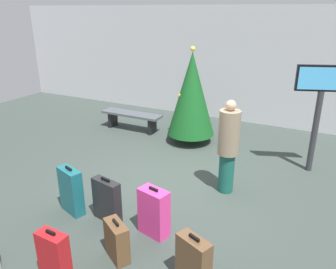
{
  "coord_description": "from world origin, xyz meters",
  "views": [
    {
      "loc": [
        2.48,
        -4.99,
        3.14
      ],
      "look_at": [
        -0.19,
        0.26,
        0.9
      ],
      "focal_mm": 35.46,
      "sensor_mm": 36.0,
      "label": 1
    }
  ],
  "objects_px": {
    "traveller_0": "(228,145)",
    "suitcase_0": "(193,262)",
    "waiting_bench": "(132,117)",
    "suitcase_2": "(71,191)",
    "suitcase_6": "(117,241)",
    "suitcase_1": "(154,212)",
    "suitcase_4": "(54,257)",
    "flight_info_kiosk": "(320,98)",
    "holiday_tree": "(192,94)",
    "suitcase_3": "(107,200)"
  },
  "relations": [
    {
      "from": "suitcase_3",
      "to": "suitcase_6",
      "type": "xyz_separation_m",
      "value": [
        0.64,
        -0.64,
        -0.08
      ]
    },
    {
      "from": "suitcase_0",
      "to": "suitcase_4",
      "type": "xyz_separation_m",
      "value": [
        -1.54,
        -0.68,
        0.0
      ]
    },
    {
      "from": "waiting_bench",
      "to": "suitcase_0",
      "type": "relative_size",
      "value": 2.42
    },
    {
      "from": "suitcase_3",
      "to": "suitcase_4",
      "type": "xyz_separation_m",
      "value": [
        0.18,
        -1.3,
        -0.01
      ]
    },
    {
      "from": "suitcase_0",
      "to": "suitcase_6",
      "type": "relative_size",
      "value": 1.22
    },
    {
      "from": "suitcase_2",
      "to": "suitcase_6",
      "type": "bearing_deg",
      "value": -23.85
    },
    {
      "from": "suitcase_4",
      "to": "suitcase_0",
      "type": "bearing_deg",
      "value": 23.81
    },
    {
      "from": "suitcase_3",
      "to": "suitcase_4",
      "type": "bearing_deg",
      "value": -82.05
    },
    {
      "from": "suitcase_1",
      "to": "holiday_tree",
      "type": "bearing_deg",
      "value": 105.01
    },
    {
      "from": "suitcase_4",
      "to": "suitcase_3",
      "type": "bearing_deg",
      "value": 97.95
    },
    {
      "from": "suitcase_1",
      "to": "suitcase_3",
      "type": "height_order",
      "value": "suitcase_1"
    },
    {
      "from": "waiting_bench",
      "to": "suitcase_6",
      "type": "distance_m",
      "value": 5.07
    },
    {
      "from": "flight_info_kiosk",
      "to": "suitcase_3",
      "type": "height_order",
      "value": "flight_info_kiosk"
    },
    {
      "from": "traveller_0",
      "to": "suitcase_2",
      "type": "bearing_deg",
      "value": -138.71
    },
    {
      "from": "suitcase_2",
      "to": "waiting_bench",
      "type": "bearing_deg",
      "value": 108.71
    },
    {
      "from": "suitcase_6",
      "to": "suitcase_2",
      "type": "bearing_deg",
      "value": 156.15
    },
    {
      "from": "suitcase_1",
      "to": "suitcase_6",
      "type": "xyz_separation_m",
      "value": [
        -0.18,
        -0.68,
        -0.09
      ]
    },
    {
      "from": "holiday_tree",
      "to": "traveller_0",
      "type": "xyz_separation_m",
      "value": [
        1.53,
        -1.92,
        -0.33
      ]
    },
    {
      "from": "traveller_0",
      "to": "suitcase_1",
      "type": "xyz_separation_m",
      "value": [
        -0.56,
        -1.68,
        -0.54
      ]
    },
    {
      "from": "flight_info_kiosk",
      "to": "suitcase_6",
      "type": "xyz_separation_m",
      "value": [
        -2.03,
        -3.95,
        -1.27
      ]
    },
    {
      "from": "traveller_0",
      "to": "suitcase_3",
      "type": "distance_m",
      "value": 2.27
    },
    {
      "from": "holiday_tree",
      "to": "suitcase_4",
      "type": "bearing_deg",
      "value": -86.22
    },
    {
      "from": "holiday_tree",
      "to": "suitcase_2",
      "type": "bearing_deg",
      "value": -97.82
    },
    {
      "from": "traveller_0",
      "to": "suitcase_0",
      "type": "bearing_deg",
      "value": -81.72
    },
    {
      "from": "holiday_tree",
      "to": "suitcase_3",
      "type": "xyz_separation_m",
      "value": [
        0.14,
        -3.63,
        -0.88
      ]
    },
    {
      "from": "suitcase_3",
      "to": "flight_info_kiosk",
      "type": "bearing_deg",
      "value": 51.06
    },
    {
      "from": "traveller_0",
      "to": "suitcase_6",
      "type": "distance_m",
      "value": 2.55
    },
    {
      "from": "waiting_bench",
      "to": "suitcase_0",
      "type": "xyz_separation_m",
      "value": [
        3.66,
        -4.34,
        -0.03
      ]
    },
    {
      "from": "traveller_0",
      "to": "suitcase_4",
      "type": "bearing_deg",
      "value": -111.73
    },
    {
      "from": "suitcase_0",
      "to": "suitcase_3",
      "type": "relative_size",
      "value": 0.96
    },
    {
      "from": "suitcase_4",
      "to": "suitcase_6",
      "type": "bearing_deg",
      "value": 55.03
    },
    {
      "from": "suitcase_2",
      "to": "suitcase_3",
      "type": "height_order",
      "value": "suitcase_2"
    },
    {
      "from": "suitcase_3",
      "to": "suitcase_6",
      "type": "distance_m",
      "value": 0.91
    },
    {
      "from": "suitcase_2",
      "to": "flight_info_kiosk",
      "type": "bearing_deg",
      "value": 45.46
    },
    {
      "from": "suitcase_0",
      "to": "suitcase_6",
      "type": "distance_m",
      "value": 1.09
    },
    {
      "from": "flight_info_kiosk",
      "to": "suitcase_6",
      "type": "height_order",
      "value": "flight_info_kiosk"
    },
    {
      "from": "suitcase_3",
      "to": "traveller_0",
      "type": "bearing_deg",
      "value": 51.14
    },
    {
      "from": "suitcase_2",
      "to": "suitcase_6",
      "type": "xyz_separation_m",
      "value": [
        1.29,
        -0.57,
        -0.11
      ]
    },
    {
      "from": "suitcase_1",
      "to": "suitcase_2",
      "type": "relative_size",
      "value": 0.95
    },
    {
      "from": "traveller_0",
      "to": "suitcase_0",
      "type": "xyz_separation_m",
      "value": [
        0.34,
        -2.33,
        -0.57
      ]
    },
    {
      "from": "waiting_bench",
      "to": "suitcase_3",
      "type": "bearing_deg",
      "value": -62.47
    },
    {
      "from": "flight_info_kiosk",
      "to": "traveller_0",
      "type": "bearing_deg",
      "value": -129.02
    },
    {
      "from": "suitcase_1",
      "to": "traveller_0",
      "type": "bearing_deg",
      "value": 71.58
    },
    {
      "from": "flight_info_kiosk",
      "to": "suitcase_0",
      "type": "xyz_separation_m",
      "value": [
        -0.95,
        -3.92,
        -1.2
      ]
    },
    {
      "from": "suitcase_4",
      "to": "suitcase_6",
      "type": "height_order",
      "value": "suitcase_4"
    },
    {
      "from": "flight_info_kiosk",
      "to": "suitcase_4",
      "type": "xyz_separation_m",
      "value": [
        -2.49,
        -4.6,
        -1.2
      ]
    },
    {
      "from": "holiday_tree",
      "to": "suitcase_4",
      "type": "xyz_separation_m",
      "value": [
        0.33,
        -4.93,
        -0.89
      ]
    },
    {
      "from": "waiting_bench",
      "to": "suitcase_1",
      "type": "bearing_deg",
      "value": -53.2
    },
    {
      "from": "holiday_tree",
      "to": "waiting_bench",
      "type": "distance_m",
      "value": 1.99
    },
    {
      "from": "suitcase_3",
      "to": "suitcase_6",
      "type": "bearing_deg",
      "value": -45.38
    }
  ]
}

